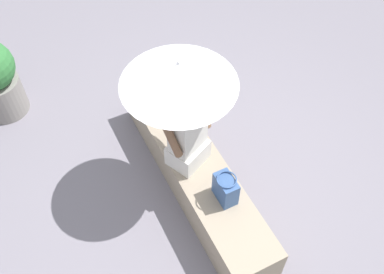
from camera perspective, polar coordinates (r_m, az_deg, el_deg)
The scene contains 6 objects.
ground_plane at distance 4.52m, azimuth 0.48°, elevation -6.08°, with size 14.00×14.00×0.00m, color slate.
stone_bench at distance 4.35m, azimuth 0.49°, elevation -4.65°, with size 2.32×0.48×0.41m, color gray.
person_seated at distance 3.89m, azimuth -0.55°, elevation 0.49°, with size 0.40×0.51×0.90m.
parasol at distance 3.46m, azimuth -1.71°, elevation 7.99°, with size 0.95×0.95×1.16m.
handbag_black at distance 3.87m, azimuth 4.28°, elevation -6.54°, with size 0.23×0.17×0.29m.
magazine at distance 4.59m, azimuth -4.00°, elevation 3.48°, with size 0.28×0.20×0.01m, color #339ED1.
Camera 1 is at (-2.13, 1.11, 3.83)m, focal length 42.09 mm.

